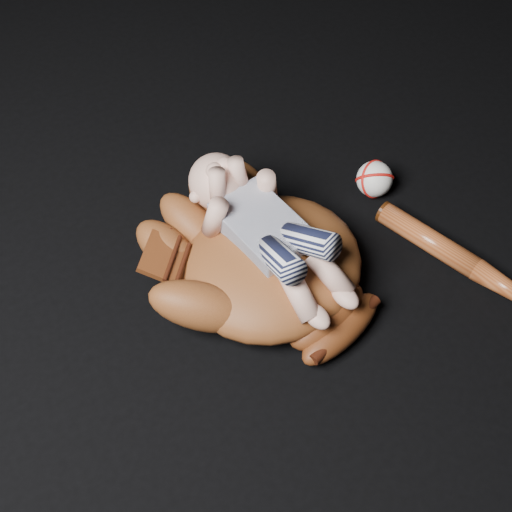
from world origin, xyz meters
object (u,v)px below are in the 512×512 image
at_px(baseball_glove, 272,260).
at_px(newborn_baby, 273,233).
at_px(baseball_bat, 488,277).
at_px(baseball, 375,179).

height_order(baseball_glove, newborn_baby, newborn_baby).
distance_m(baseball_glove, baseball_bat, 0.39).
bearing_deg(baseball_glove, baseball_bat, -45.94).
height_order(baseball_bat, baseball, baseball).
bearing_deg(baseball, baseball_bat, -79.70).
xyz_separation_m(baseball_bat, baseball, (-0.05, 0.28, 0.01)).
bearing_deg(newborn_baby, baseball_glove, -134.25).
height_order(newborn_baby, baseball_bat, newborn_baby).
bearing_deg(baseball_glove, newborn_baby, 37.60).
xyz_separation_m(baseball_glove, baseball, (0.29, 0.10, -0.04)).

